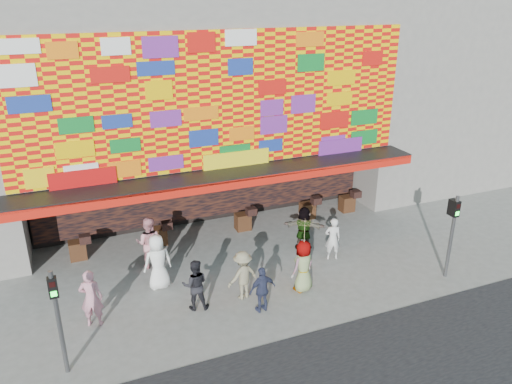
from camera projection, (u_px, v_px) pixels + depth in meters
ground at (264, 291)px, 16.44m from camera, size 90.00×90.00×0.00m
shop_building at (191, 90)px, 21.51m from camera, size 15.20×9.40×10.00m
neighbor_right at (436, 58)px, 25.64m from camera, size 11.00×8.00×12.00m
signal_left at (57, 311)px, 12.28m from camera, size 0.22×0.20×3.00m
signal_right at (453, 228)px, 16.63m from camera, size 0.22×0.20×3.00m
ped_a at (158, 262)px, 16.33m from camera, size 0.97×0.67×1.91m
ped_b at (91, 298)px, 14.47m from camera, size 0.76×0.61×1.83m
ped_c at (195, 285)px, 15.27m from camera, size 0.94×0.82×1.66m
ped_d at (243, 275)px, 15.81m from camera, size 1.18×0.84×1.64m
ped_e at (262, 289)px, 15.17m from camera, size 0.92×0.47×1.51m
ped_f at (304, 228)px, 18.87m from camera, size 1.60×1.30×1.71m
ped_g at (303, 266)px, 16.20m from camera, size 1.01×0.82×1.78m
ped_h at (333, 239)px, 18.17m from camera, size 0.68×0.54×1.63m
ped_i at (149, 243)px, 17.58m from camera, size 1.13×1.02×1.91m
parasol at (305, 232)px, 15.75m from camera, size 1.21×1.21×1.78m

